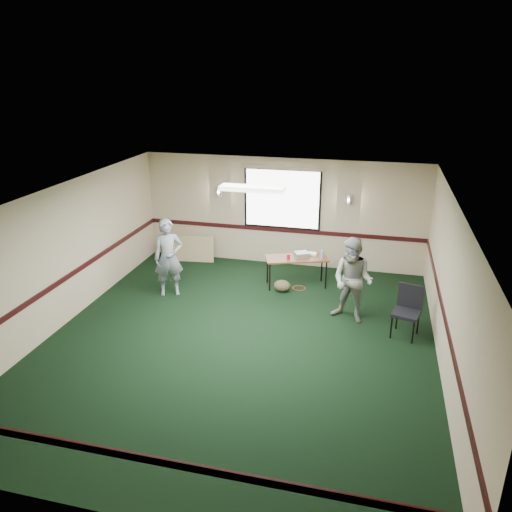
% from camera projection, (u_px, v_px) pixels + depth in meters
% --- Properties ---
extents(ground, '(8.00, 8.00, 0.00)m').
position_uv_depth(ground, '(239.00, 341.00, 9.18)').
color(ground, black).
rests_on(ground, ground).
extents(room_shell, '(8.00, 8.02, 8.00)m').
position_uv_depth(room_shell, '(265.00, 226.00, 10.54)').
color(room_shell, '#C6B48F').
rests_on(room_shell, ground).
extents(folding_table, '(1.50, 0.98, 0.70)m').
position_uv_depth(folding_table, '(297.00, 260.00, 11.28)').
color(folding_table, '#512917').
rests_on(folding_table, ground).
extents(projector, '(0.39, 0.37, 0.10)m').
position_uv_depth(projector, '(302.00, 254.00, 11.30)').
color(projector, gray).
rests_on(projector, folding_table).
extents(game_console, '(0.20, 0.16, 0.05)m').
position_uv_depth(game_console, '(312.00, 254.00, 11.40)').
color(game_console, white).
rests_on(game_console, folding_table).
extents(red_cup, '(0.08, 0.08, 0.11)m').
position_uv_depth(red_cup, '(288.00, 257.00, 11.13)').
color(red_cup, red).
rests_on(red_cup, folding_table).
extents(water_bottle, '(0.06, 0.06, 0.20)m').
position_uv_depth(water_bottle, '(322.00, 254.00, 11.15)').
color(water_bottle, '#83A9D6').
rests_on(water_bottle, folding_table).
extents(duffel_bag, '(0.43, 0.35, 0.27)m').
position_uv_depth(duffel_bag, '(282.00, 286.00, 11.16)').
color(duffel_bag, '#464228').
rests_on(duffel_bag, ground).
extents(cable_coil, '(0.33, 0.33, 0.01)m').
position_uv_depth(cable_coil, '(299.00, 288.00, 11.36)').
color(cable_coil, red).
rests_on(cable_coil, ground).
extents(folded_table, '(1.31, 0.35, 0.66)m').
position_uv_depth(folded_table, '(189.00, 249.00, 12.85)').
color(folded_table, tan).
rests_on(folded_table, ground).
extents(conference_chair, '(0.59, 0.60, 0.97)m').
position_uv_depth(conference_chair, '(408.00, 307.00, 9.25)').
color(conference_chair, black).
rests_on(conference_chair, ground).
extents(person_left, '(0.74, 0.64, 1.72)m').
position_uv_depth(person_left, '(169.00, 258.00, 10.80)').
color(person_left, '#405B8E').
rests_on(person_left, ground).
extents(person_right, '(1.00, 0.90, 1.71)m').
position_uv_depth(person_right, '(353.00, 280.00, 9.67)').
color(person_right, '#6886A2').
rests_on(person_right, ground).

